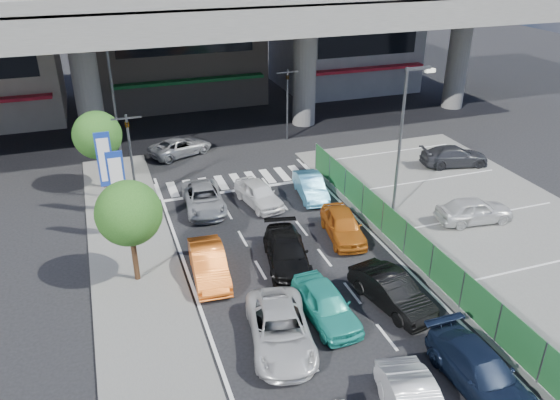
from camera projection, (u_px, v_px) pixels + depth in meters
name	position (u px, v px, depth m)	size (l,w,h in m)	color
ground	(318.00, 301.00, 22.98)	(120.00, 120.00, 0.00)	black
parking_lot	(501.00, 234.00, 27.90)	(12.00, 28.00, 0.06)	#5A5A57
sidewalk_left	(138.00, 279.00, 24.26)	(4.00, 30.00, 0.12)	#5A5A57
fence_run	(417.00, 249.00, 24.99)	(0.16, 22.00, 1.80)	#22632F
expressway	(198.00, 14.00, 37.67)	(64.00, 14.00, 10.75)	slate
building_center	(174.00, 13.00, 47.51)	(14.00, 10.90, 15.00)	gray
building_east	(344.00, 23.00, 52.05)	(12.00, 10.90, 12.00)	gray
traffic_light_left	(129.00, 137.00, 29.53)	(1.60, 1.24, 5.20)	#595B60
traffic_light_right	(287.00, 87.00, 38.91)	(1.60, 1.24, 5.20)	#595B60
street_lamp_right	(404.00, 130.00, 28.04)	(1.65, 0.22, 8.00)	#595B60
street_lamp_left	(116.00, 94.00, 34.20)	(1.65, 0.22, 8.00)	#595B60
signboard_near	(117.00, 183.00, 26.24)	(0.80, 0.14, 4.70)	#595B60
signboard_far	(105.00, 162.00, 28.66)	(0.80, 0.14, 4.70)	#595B60
tree_near	(129.00, 213.00, 22.78)	(2.80, 2.80, 4.80)	#382314
tree_far	(97.00, 135.00, 31.42)	(2.80, 2.80, 4.80)	#382314
minivan_navy_back	(480.00, 371.00, 18.37)	(1.88, 4.62, 1.34)	black
sedan_white_mid_left	(280.00, 329.00, 20.30)	(2.23, 4.83, 1.34)	silver
taxi_teal_mid	(326.00, 304.00, 21.65)	(1.63, 4.05, 1.38)	teal
hatch_black_mid_right	(392.00, 291.00, 22.41)	(1.46, 4.19, 1.38)	black
taxi_orange_left	(209.00, 264.00, 24.23)	(1.46, 4.18, 1.38)	orange
sedan_black_mid	(287.00, 252.00, 25.20)	(1.85, 4.56, 1.32)	black
taxi_orange_right	(343.00, 225.00, 27.41)	(1.63, 4.05, 1.38)	#BA5E16
wagon_silver_front_left	(204.00, 199.00, 30.26)	(2.08, 4.51, 1.25)	gray
sedan_white_front_mid	(259.00, 194.00, 30.73)	(1.57, 3.91, 1.33)	silver
kei_truck_front_right	(311.00, 187.00, 31.63)	(1.35, 3.88, 1.28)	#4A9DC5
crossing_wagon_silver	(181.00, 146.00, 37.57)	(2.02, 4.38, 1.22)	gray
parked_sedan_white	(474.00, 210.00, 28.77)	(1.63, 4.05, 1.38)	silver
parked_sedan_dgrey	(454.00, 156.00, 35.74)	(1.80, 4.43, 1.29)	#303136
traffic_cone	(393.00, 215.00, 28.94)	(0.37, 0.37, 0.72)	#EE590D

